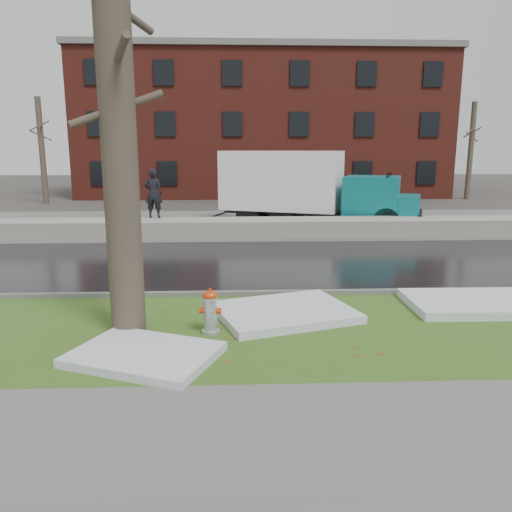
{
  "coord_description": "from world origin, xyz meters",
  "views": [
    {
      "loc": [
        -0.08,
        -10.04,
        3.31
      ],
      "look_at": [
        0.38,
        0.82,
        1.0
      ],
      "focal_mm": 35.0,
      "sensor_mm": 36.0,
      "label": 1
    }
  ],
  "objects_px": {
    "fire_hydrant": "(210,310)",
    "tree": "(117,114)",
    "box_truck": "(305,187)",
    "worker": "(153,193)"
  },
  "relations": [
    {
      "from": "fire_hydrant",
      "to": "tree",
      "type": "bearing_deg",
      "value": -176.36
    },
    {
      "from": "box_truck",
      "to": "fire_hydrant",
      "type": "bearing_deg",
      "value": -84.06
    },
    {
      "from": "fire_hydrant",
      "to": "tree",
      "type": "distance_m",
      "value": 3.74
    },
    {
      "from": "fire_hydrant",
      "to": "box_truck",
      "type": "bearing_deg",
      "value": 84.62
    },
    {
      "from": "fire_hydrant",
      "to": "tree",
      "type": "relative_size",
      "value": 0.11
    },
    {
      "from": "fire_hydrant",
      "to": "box_truck",
      "type": "height_order",
      "value": "box_truck"
    },
    {
      "from": "fire_hydrant",
      "to": "box_truck",
      "type": "distance_m",
      "value": 13.81
    },
    {
      "from": "worker",
      "to": "tree",
      "type": "bearing_deg",
      "value": 101.65
    },
    {
      "from": "tree",
      "to": "box_truck",
      "type": "xyz_separation_m",
      "value": [
        5.03,
        13.14,
        -2.17
      ]
    },
    {
      "from": "box_truck",
      "to": "worker",
      "type": "relative_size",
      "value": 5.22
    }
  ]
}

